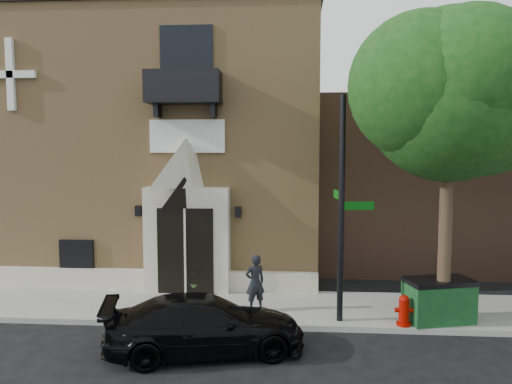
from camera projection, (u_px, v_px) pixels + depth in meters
The scene contains 10 objects.
ground at pixel (204, 329), 12.60m from camera, with size 120.00×120.00×0.00m, color black.
sidewalk at pixel (249, 308), 14.01m from camera, with size 42.00×3.00×0.15m, color gray.
church at pixel (165, 145), 20.29m from camera, with size 12.20×11.01×9.30m.
street_tree_left at pixel (453, 93), 11.95m from camera, with size 4.97×4.38×7.77m.
black_sedan at pixel (205, 325), 11.07m from camera, with size 1.80×4.42×1.28m, color black.
street_sign at pixel (342, 209), 12.52m from camera, with size 0.96×0.91×5.72m.
fire_hydrant at pixel (404, 311), 12.37m from camera, with size 0.44×0.35×0.77m.
dumpster at pixel (439, 300), 12.67m from camera, with size 1.85×1.33×1.09m.
planter at pixel (196, 281), 15.20m from camera, with size 0.61×0.53×0.67m, color #3E592B.
pedestrian_near at pixel (255, 282), 13.50m from camera, with size 0.56×0.37×1.54m, color black.
Camera 1 is at (2.24, -12.09, 4.60)m, focal length 35.00 mm.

